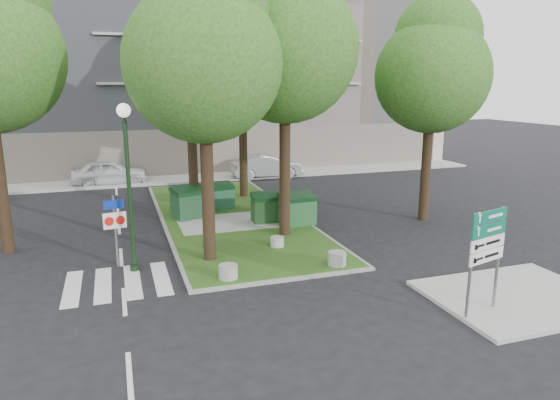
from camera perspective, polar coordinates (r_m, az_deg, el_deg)
name	(u,v)px	position (r m, az deg, el deg)	size (l,w,h in m)	color
ground	(271,282)	(16.13, -0.99, -9.39)	(120.00, 120.00, 0.00)	black
median_island	(230,217)	(23.57, -5.70, -1.97)	(6.00, 16.00, 0.12)	#254B15
median_kerb	(230,217)	(23.57, -5.70, -2.00)	(6.30, 16.30, 0.10)	gray
sidewalk_corner	(517,297)	(16.51, 25.50, -9.98)	(5.00, 4.00, 0.12)	#999993
building_sidewalk	(187,179)	(33.58, -10.56, 2.42)	(42.00, 3.00, 0.12)	#999993
zebra_crossing	(147,279)	(16.90, -14.95, -8.76)	(5.00, 3.00, 0.01)	silver
apartment_building	(169,59)	(40.50, -12.62, 15.42)	(41.00, 12.00, 16.00)	beige
tree_median_near_left	(205,48)	(17.08, -8.53, 16.82)	(5.20, 5.20, 10.53)	black
tree_median_near_right	(287,35)	(19.96, 0.78, 18.33)	(5.60, 5.60, 11.46)	black
tree_median_mid	(191,66)	(23.55, -10.16, 14.89)	(4.80, 4.80, 9.99)	black
tree_median_far	(243,41)	(27.21, -4.28, 17.62)	(5.80, 5.80, 11.93)	black
tree_street_right	(434,65)	(23.57, 17.17, 14.53)	(5.00, 5.00, 10.06)	black
dumpster_a	(190,203)	(23.40, -10.23, -0.29)	(1.84, 1.53, 1.47)	#0E3417
dumpster_b	(219,196)	(24.90, -7.02, 0.43)	(1.51, 1.15, 1.30)	#134427
dumpster_c	(268,208)	(22.41, -1.44, -0.88)	(1.46, 1.06, 1.31)	black
dumpster_d	(297,209)	(21.96, 1.97, -1.05)	(1.59, 1.16, 1.41)	#16481F
bollard_left	(228,272)	(16.15, -5.94, -8.14)	(0.61, 0.61, 0.44)	gray
bollard_right	(337,258)	(17.30, 6.52, -6.66)	(0.63, 0.63, 0.45)	gray
bollard_mid	(277,242)	(19.09, -0.33, -4.78)	(0.52, 0.52, 0.37)	#9E9E99
litter_bin	(275,199)	(25.55, -0.56, 0.16)	(0.37, 0.37, 0.64)	#BACB17
street_lamp	(128,168)	(16.90, -17.01, 3.49)	(0.45, 0.45, 5.59)	black
traffic_sign_pole	(115,222)	(17.81, -18.37, -2.36)	(0.76, 0.14, 2.54)	slate
directional_sign	(486,245)	(14.31, 22.52, -4.80)	(1.39, 0.43, 2.86)	slate
car_white	(109,172)	(33.03, -18.92, 3.03)	(1.84, 4.58, 1.56)	white
car_silver	(267,166)	(33.53, -1.53, 3.87)	(1.65, 4.73, 1.56)	#9B9EA3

